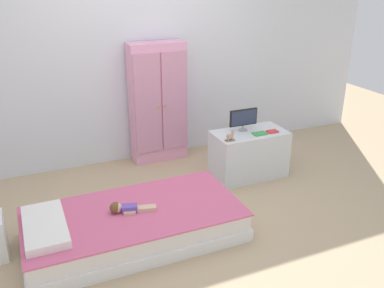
{
  "coord_description": "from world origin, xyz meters",
  "views": [
    {
      "loc": [
        -1.31,
        -3.13,
        2.16
      ],
      "look_at": [
        0.22,
        0.4,
        0.57
      ],
      "focal_mm": 39.37,
      "sensor_mm": 36.0,
      "label": 1
    }
  ],
  "objects_px": {
    "doll": "(124,208)",
    "wardrobe": "(158,103)",
    "tv_monitor": "(244,118)",
    "book_green": "(260,134)",
    "bed": "(134,224)",
    "rocking_horse_toy": "(231,135)",
    "tv_stand": "(249,154)",
    "book_red": "(272,131)"
  },
  "relations": [
    {
      "from": "doll",
      "to": "wardrobe",
      "type": "distance_m",
      "value": 1.75
    },
    {
      "from": "doll",
      "to": "tv_monitor",
      "type": "bearing_deg",
      "value": 25.07
    },
    {
      "from": "doll",
      "to": "book_green",
      "type": "distance_m",
      "value": 1.76
    },
    {
      "from": "tv_monitor",
      "to": "book_green",
      "type": "bearing_deg",
      "value": -58.66
    },
    {
      "from": "bed",
      "to": "doll",
      "type": "bearing_deg",
      "value": 169.35
    },
    {
      "from": "bed",
      "to": "tv_monitor",
      "type": "xyz_separation_m",
      "value": [
        1.47,
        0.74,
        0.53
      ]
    },
    {
      "from": "rocking_horse_toy",
      "to": "book_green",
      "type": "xyz_separation_m",
      "value": [
        0.38,
        0.04,
        -0.05
      ]
    },
    {
      "from": "wardrobe",
      "to": "tv_monitor",
      "type": "height_order",
      "value": "wardrobe"
    },
    {
      "from": "doll",
      "to": "tv_stand",
      "type": "bearing_deg",
      "value": 22.16
    },
    {
      "from": "doll",
      "to": "book_red",
      "type": "xyz_separation_m",
      "value": [
        1.82,
        0.55,
        0.23
      ]
    },
    {
      "from": "bed",
      "to": "wardrobe",
      "type": "height_order",
      "value": "wardrobe"
    },
    {
      "from": "tv_monitor",
      "to": "wardrobe",
      "type": "bearing_deg",
      "value": 133.44
    },
    {
      "from": "wardrobe",
      "to": "tv_stand",
      "type": "bearing_deg",
      "value": -47.49
    },
    {
      "from": "bed",
      "to": "rocking_horse_toy",
      "type": "bearing_deg",
      "value": 23.5
    },
    {
      "from": "doll",
      "to": "rocking_horse_toy",
      "type": "xyz_separation_m",
      "value": [
        1.28,
        0.51,
        0.28
      ]
    },
    {
      "from": "tv_monitor",
      "to": "book_red",
      "type": "bearing_deg",
      "value": -33.06
    },
    {
      "from": "wardrobe",
      "to": "book_green",
      "type": "bearing_deg",
      "value": -48.52
    },
    {
      "from": "book_green",
      "to": "wardrobe",
      "type": "bearing_deg",
      "value": 131.48
    },
    {
      "from": "tv_monitor",
      "to": "book_red",
      "type": "height_order",
      "value": "tv_monitor"
    },
    {
      "from": "rocking_horse_toy",
      "to": "book_red",
      "type": "height_order",
      "value": "rocking_horse_toy"
    },
    {
      "from": "doll",
      "to": "book_red",
      "type": "relative_size",
      "value": 3.25
    },
    {
      "from": "book_red",
      "to": "tv_monitor",
      "type": "bearing_deg",
      "value": 146.94
    },
    {
      "from": "wardrobe",
      "to": "rocking_horse_toy",
      "type": "height_order",
      "value": "wardrobe"
    },
    {
      "from": "doll",
      "to": "tv_stand",
      "type": "relative_size",
      "value": 0.48
    },
    {
      "from": "tv_stand",
      "to": "tv_monitor",
      "type": "distance_m",
      "value": 0.41
    },
    {
      "from": "book_red",
      "to": "book_green",
      "type": "bearing_deg",
      "value": 180.0
    },
    {
      "from": "tv_stand",
      "to": "tv_monitor",
      "type": "xyz_separation_m",
      "value": [
        -0.05,
        0.08,
        0.4
      ]
    },
    {
      "from": "wardrobe",
      "to": "tv_stand",
      "type": "relative_size",
      "value": 1.75
    },
    {
      "from": "bed",
      "to": "doll",
      "type": "xyz_separation_m",
      "value": [
        -0.07,
        0.01,
        0.17
      ]
    },
    {
      "from": "doll",
      "to": "rocking_horse_toy",
      "type": "height_order",
      "value": "rocking_horse_toy"
    },
    {
      "from": "wardrobe",
      "to": "book_red",
      "type": "xyz_separation_m",
      "value": [
        0.99,
        -0.94,
        -0.18
      ]
    },
    {
      "from": "rocking_horse_toy",
      "to": "tv_monitor",
      "type": "bearing_deg",
      "value": 38.61
    },
    {
      "from": "bed",
      "to": "doll",
      "type": "relative_size",
      "value": 4.73
    },
    {
      "from": "tv_stand",
      "to": "book_green",
      "type": "xyz_separation_m",
      "value": [
        0.06,
        -0.1,
        0.27
      ]
    },
    {
      "from": "book_green",
      "to": "book_red",
      "type": "distance_m",
      "value": 0.16
    },
    {
      "from": "wardrobe",
      "to": "rocking_horse_toy",
      "type": "distance_m",
      "value": 1.08
    },
    {
      "from": "bed",
      "to": "book_red",
      "type": "distance_m",
      "value": 1.87
    },
    {
      "from": "bed",
      "to": "book_red",
      "type": "xyz_separation_m",
      "value": [
        1.74,
        0.56,
        0.4
      ]
    },
    {
      "from": "bed",
      "to": "rocking_horse_toy",
      "type": "xyz_separation_m",
      "value": [
        1.2,
        0.52,
        0.45
      ]
    },
    {
      "from": "bed",
      "to": "tv_monitor",
      "type": "height_order",
      "value": "tv_monitor"
    },
    {
      "from": "tv_stand",
      "to": "wardrobe",
      "type": "bearing_deg",
      "value": 132.51
    },
    {
      "from": "doll",
      "to": "wardrobe",
      "type": "relative_size",
      "value": 0.27
    }
  ]
}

